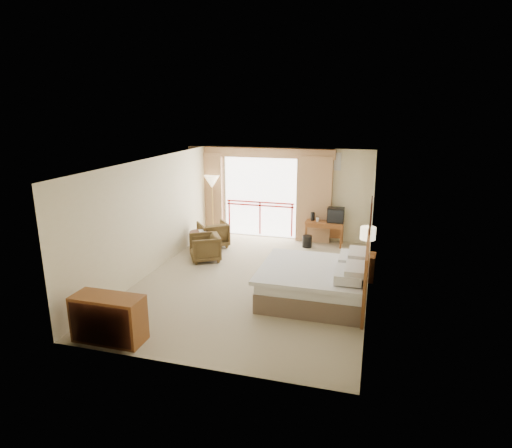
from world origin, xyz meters
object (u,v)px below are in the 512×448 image
(nightstand, at_px, (366,267))
(tv, at_px, (336,215))
(bed, at_px, (317,282))
(armchair_far, at_px, (214,246))
(dresser, at_px, (109,319))
(table_lamp, at_px, (368,234))
(side_table, at_px, (199,238))
(desk, at_px, (325,226))
(wastebasket, at_px, (307,241))
(floor_lamp, at_px, (212,184))
(armchair_near, at_px, (205,260))

(nightstand, relative_size, tv, 1.30)
(bed, bearing_deg, nightstand, 55.79)
(armchair_far, bearing_deg, dresser, 52.95)
(nightstand, height_order, table_lamp, table_lamp)
(bed, relative_size, side_table, 3.81)
(nightstand, distance_m, desk, 2.65)
(wastebasket, relative_size, floor_lamp, 0.18)
(tv, distance_m, armchair_near, 3.86)
(wastebasket, height_order, floor_lamp, floor_lamp)
(tv, bearing_deg, armchair_far, -169.05)
(dresser, bearing_deg, tv, 62.33)
(wastebasket, bearing_deg, desk, 42.10)
(nightstand, relative_size, floor_lamp, 0.32)
(desk, distance_m, wastebasket, 0.69)
(nightstand, bearing_deg, floor_lamp, 155.53)
(tv, bearing_deg, table_lamp, -73.09)
(side_table, bearing_deg, wastebasket, 22.58)
(armchair_far, distance_m, dresser, 5.27)
(desk, xyz_separation_m, side_table, (-3.22, -1.55, -0.16))
(table_lamp, relative_size, floor_lamp, 0.33)
(desk, relative_size, floor_lamp, 0.58)
(armchair_far, height_order, side_table, side_table)
(nightstand, relative_size, armchair_far, 0.76)
(armchair_near, bearing_deg, armchair_far, 160.24)
(floor_lamp, relative_size, dresser, 1.54)
(armchair_far, relative_size, armchair_near, 1.04)
(armchair_near, relative_size, floor_lamp, 0.40)
(table_lamp, bearing_deg, bed, -123.26)
(nightstand, distance_m, side_table, 4.51)
(wastebasket, bearing_deg, table_lamp, -48.98)
(nightstand, relative_size, wastebasket, 1.78)
(nightstand, distance_m, table_lamp, 0.77)
(dresser, bearing_deg, armchair_far, 90.95)
(desk, height_order, side_table, desk)
(desk, height_order, tv, tv)
(tv, relative_size, armchair_far, 0.59)
(desk, distance_m, floor_lamp, 3.58)
(bed, relative_size, dresser, 1.77)
(bed, relative_size, tv, 4.65)
(side_table, bearing_deg, floor_lamp, 97.62)
(bed, relative_size, desk, 1.99)
(bed, height_order, tv, tv)
(wastebasket, relative_size, dresser, 0.28)
(side_table, height_order, dresser, dresser)
(nightstand, bearing_deg, desk, 120.04)
(tv, bearing_deg, bed, -95.66)
(nightstand, distance_m, wastebasket, 2.56)
(tv, xyz_separation_m, side_table, (-3.52, -1.50, -0.52))
(side_table, xyz_separation_m, dresser, (0.37, -4.73, 0.02))
(floor_lamp, distance_m, dresser, 6.44)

